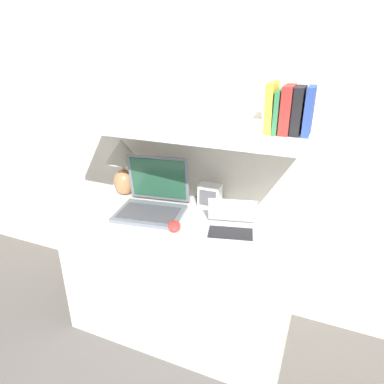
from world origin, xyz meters
The scene contains 15 objects.
ground_plane centered at (0.00, 0.00, 0.00)m, with size 12.00×12.00×0.00m, color #56514C.
wall_back centered at (0.00, 0.65, 1.20)m, with size 6.00×0.05×2.40m.
desk centered at (0.00, 0.29, 0.37)m, with size 1.23×0.59×0.73m.
back_riser centered at (0.00, 0.61, 0.60)m, with size 1.23×0.04×1.20m.
shelf centered at (0.00, 0.36, 1.22)m, with size 1.23×0.53×0.03m.
table_lamp centered at (-0.46, 0.45, 0.95)m, with size 0.20×0.20×0.35m.
laptop_large centered at (-0.18, 0.31, 0.79)m, with size 0.40×0.37×0.29m.
laptop_small centered at (0.29, 0.25, 0.77)m, with size 0.29×0.27×0.16m.
computer_mouse centered at (0.01, 0.17, 0.75)m, with size 0.10×0.12×0.04m.
router_box centered at (0.09, 0.49, 0.80)m, with size 0.12×0.08×0.13m.
book_blue centered at (0.57, 0.36, 1.33)m, with size 0.03×0.14×0.20m.
book_black centered at (0.52, 0.36, 1.33)m, with size 0.04×0.14×0.20m.
book_red centered at (0.48, 0.36, 1.33)m, with size 0.04×0.15×0.20m.
book_green centered at (0.44, 0.36, 1.32)m, with size 0.02×0.16×0.18m.
book_yellow centered at (0.41, 0.36, 1.34)m, with size 0.04×0.16×0.21m.
Camera 1 is at (0.68, -1.18, 1.60)m, focal length 32.00 mm.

